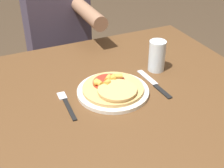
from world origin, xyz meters
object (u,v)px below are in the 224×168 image
object	(u,v)px
plate	(112,92)
pizza	(112,88)
fork	(66,104)
knife	(154,84)
dining_table	(115,118)
drinking_glass	(157,56)
person_diner	(58,34)

from	to	relation	value
plate	pizza	xyz separation A→B (m)	(-0.00, -0.00, 0.02)
fork	knife	xyz separation A→B (m)	(0.34, -0.02, 0.00)
dining_table	drinking_glass	distance (m)	0.31
plate	fork	size ratio (longest dim) A/B	1.49
dining_table	person_diner	world-z (taller)	person_diner
fork	knife	world-z (taller)	same
plate	fork	xyz separation A→B (m)	(-0.17, 0.00, -0.00)
dining_table	drinking_glass	world-z (taller)	drinking_glass
dining_table	person_diner	xyz separation A→B (m)	(-0.00, 0.75, 0.05)
plate	knife	xyz separation A→B (m)	(0.17, -0.01, -0.00)
dining_table	plate	world-z (taller)	plate
dining_table	fork	distance (m)	0.21
dining_table	fork	size ratio (longest dim) A/B	6.43
drinking_glass	person_diner	xyz separation A→B (m)	(-0.23, 0.65, -0.12)
dining_table	pizza	bearing A→B (deg)	103.13
drinking_glass	fork	bearing A→B (deg)	-168.89
plate	pizza	size ratio (longest dim) A/B	1.17
drinking_glass	person_diner	size ratio (longest dim) A/B	0.11
plate	person_diner	size ratio (longest dim) A/B	0.22
plate	dining_table	bearing A→B (deg)	-79.70
pizza	fork	bearing A→B (deg)	177.37
person_diner	pizza	bearing A→B (deg)	-90.27
dining_table	plate	size ratio (longest dim) A/B	4.32
pizza	person_diner	xyz separation A→B (m)	(0.00, 0.74, -0.08)
drinking_glass	person_diner	world-z (taller)	person_diner
knife	dining_table	bearing A→B (deg)	-176.90
drinking_glass	pizza	bearing A→B (deg)	-159.64
pizza	knife	xyz separation A→B (m)	(0.17, -0.01, -0.02)
dining_table	pizza	size ratio (longest dim) A/B	5.06
person_diner	knife	bearing A→B (deg)	-77.25
pizza	knife	bearing A→B (deg)	-3.22
dining_table	knife	xyz separation A→B (m)	(0.17, 0.01, 0.10)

